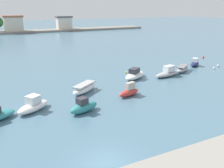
{
  "coord_description": "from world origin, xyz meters",
  "views": [
    {
      "loc": [
        -6.41,
        -13.6,
        10.52
      ],
      "look_at": [
        7.95,
        14.7,
        0.64
      ],
      "focal_mm": 40.03,
      "sensor_mm": 36.0,
      "label": 1
    }
  ],
  "objects_px": {
    "mooring_buoy_0": "(214,68)",
    "mooring_buoy_2": "(218,66)",
    "moored_boat_2": "(33,105)",
    "moored_boat_5": "(129,91)",
    "moored_boat_7": "(168,73)",
    "moored_boat_4": "(84,88)",
    "moored_boat_6": "(135,75)",
    "mooring_buoy_3": "(203,57)",
    "mooring_buoy_1": "(126,72)",
    "moored_boat_3": "(84,107)",
    "moored_boat_9": "(195,63)",
    "moored_boat_8": "(183,69)"
  },
  "relations": [
    {
      "from": "moored_boat_9",
      "to": "mooring_buoy_0",
      "type": "relative_size",
      "value": 9.16
    },
    {
      "from": "moored_boat_2",
      "to": "moored_boat_3",
      "type": "xyz_separation_m",
      "value": [
        4.59,
        -2.72,
        0.0
      ]
    },
    {
      "from": "moored_boat_8",
      "to": "mooring_buoy_0",
      "type": "xyz_separation_m",
      "value": [
        5.99,
        -1.33,
        -0.3
      ]
    },
    {
      "from": "moored_boat_5",
      "to": "mooring_buoy_2",
      "type": "height_order",
      "value": "moored_boat_5"
    },
    {
      "from": "mooring_buoy_0",
      "to": "moored_boat_2",
      "type": "bearing_deg",
      "value": -172.06
    },
    {
      "from": "moored_boat_6",
      "to": "mooring_buoy_0",
      "type": "height_order",
      "value": "moored_boat_6"
    },
    {
      "from": "moored_boat_5",
      "to": "moored_boat_6",
      "type": "relative_size",
      "value": 0.66
    },
    {
      "from": "moored_boat_6",
      "to": "moored_boat_9",
      "type": "bearing_deg",
      "value": -24.15
    },
    {
      "from": "moored_boat_9",
      "to": "mooring_buoy_3",
      "type": "relative_size",
      "value": 7.96
    },
    {
      "from": "mooring_buoy_3",
      "to": "moored_boat_8",
      "type": "bearing_deg",
      "value": -150.44
    },
    {
      "from": "moored_boat_4",
      "to": "mooring_buoy_0",
      "type": "distance_m",
      "value": 24.65
    },
    {
      "from": "moored_boat_6",
      "to": "mooring_buoy_0",
      "type": "bearing_deg",
      "value": -37.13
    },
    {
      "from": "moored_boat_5",
      "to": "moored_boat_4",
      "type": "bearing_deg",
      "value": 123.2
    },
    {
      "from": "moored_boat_5",
      "to": "moored_boat_8",
      "type": "height_order",
      "value": "moored_boat_5"
    },
    {
      "from": "moored_boat_2",
      "to": "moored_boat_7",
      "type": "height_order",
      "value": "moored_boat_2"
    },
    {
      "from": "moored_boat_4",
      "to": "mooring_buoy_2",
      "type": "xyz_separation_m",
      "value": [
        26.75,
        2.2,
        -0.32
      ]
    },
    {
      "from": "mooring_buoy_3",
      "to": "moored_boat_7",
      "type": "bearing_deg",
      "value": -153.44
    },
    {
      "from": "moored_boat_3",
      "to": "moored_boat_5",
      "type": "height_order",
      "value": "moored_boat_5"
    },
    {
      "from": "moored_boat_6",
      "to": "mooring_buoy_2",
      "type": "bearing_deg",
      "value": -33.45
    },
    {
      "from": "moored_boat_4",
      "to": "moored_boat_6",
      "type": "bearing_deg",
      "value": -21.68
    },
    {
      "from": "moored_boat_3",
      "to": "moored_boat_9",
      "type": "relative_size",
      "value": 1.06
    },
    {
      "from": "moored_boat_4",
      "to": "mooring_buoy_0",
      "type": "xyz_separation_m",
      "value": [
        24.62,
        1.24,
        -0.35
      ]
    },
    {
      "from": "moored_boat_3",
      "to": "moored_boat_5",
      "type": "relative_size",
      "value": 1.07
    },
    {
      "from": "moored_boat_8",
      "to": "mooring_buoy_1",
      "type": "bearing_deg",
      "value": 126.39
    },
    {
      "from": "moored_boat_5",
      "to": "mooring_buoy_1",
      "type": "height_order",
      "value": "moored_boat_5"
    },
    {
      "from": "moored_boat_7",
      "to": "moored_boat_9",
      "type": "height_order",
      "value": "moored_boat_7"
    },
    {
      "from": "mooring_buoy_0",
      "to": "mooring_buoy_2",
      "type": "relative_size",
      "value": 0.87
    },
    {
      "from": "moored_boat_3",
      "to": "moored_boat_9",
      "type": "distance_m",
      "value": 27.73
    },
    {
      "from": "moored_boat_3",
      "to": "moored_boat_7",
      "type": "xyz_separation_m",
      "value": [
        16.82,
        7.18,
        -0.04
      ]
    },
    {
      "from": "moored_boat_5",
      "to": "moored_boat_7",
      "type": "distance_m",
      "value": 11.27
    },
    {
      "from": "moored_boat_3",
      "to": "moored_boat_4",
      "type": "relative_size",
      "value": 0.8
    },
    {
      "from": "moored_boat_5",
      "to": "moored_boat_8",
      "type": "bearing_deg",
      "value": 7.25
    },
    {
      "from": "mooring_buoy_3",
      "to": "mooring_buoy_0",
      "type": "bearing_deg",
      "value": -126.04
    },
    {
      "from": "moored_boat_2",
      "to": "moored_boat_4",
      "type": "height_order",
      "value": "moored_boat_2"
    },
    {
      "from": "moored_boat_4",
      "to": "mooring_buoy_1",
      "type": "bearing_deg",
      "value": -5.74
    },
    {
      "from": "moored_boat_2",
      "to": "moored_boat_9",
      "type": "distance_m",
      "value": 31.25
    },
    {
      "from": "mooring_buoy_0",
      "to": "moored_boat_5",
      "type": "bearing_deg",
      "value": -166.15
    },
    {
      "from": "moored_boat_2",
      "to": "moored_boat_5",
      "type": "distance_m",
      "value": 11.35
    },
    {
      "from": "moored_boat_3",
      "to": "moored_boat_8",
      "type": "bearing_deg",
      "value": 2.79
    },
    {
      "from": "moored_boat_6",
      "to": "moored_boat_9",
      "type": "height_order",
      "value": "moored_boat_6"
    },
    {
      "from": "mooring_buoy_1",
      "to": "mooring_buoy_3",
      "type": "height_order",
      "value": "mooring_buoy_3"
    },
    {
      "from": "moored_boat_5",
      "to": "moored_boat_9",
      "type": "xyz_separation_m",
      "value": [
        18.94,
        8.32,
        -0.04
      ]
    },
    {
      "from": "moored_boat_4",
      "to": "moored_boat_5",
      "type": "distance_m",
      "value": 5.8
    },
    {
      "from": "moored_boat_4",
      "to": "mooring_buoy_1",
      "type": "distance_m",
      "value": 11.14
    },
    {
      "from": "moored_boat_9",
      "to": "mooring_buoy_0",
      "type": "bearing_deg",
      "value": -100.18
    },
    {
      "from": "moored_boat_2",
      "to": "moored_boat_7",
      "type": "relative_size",
      "value": 0.77
    },
    {
      "from": "moored_boat_6",
      "to": "moored_boat_9",
      "type": "xyz_separation_m",
      "value": [
        14.24,
        2.06,
        -0.05
      ]
    },
    {
      "from": "moored_boat_5",
      "to": "mooring_buoy_0",
      "type": "distance_m",
      "value": 20.79
    },
    {
      "from": "moored_boat_7",
      "to": "moored_boat_3",
      "type": "bearing_deg",
      "value": -168.23
    },
    {
      "from": "moored_boat_6",
      "to": "mooring_buoy_3",
      "type": "relative_size",
      "value": 12.08
    }
  ]
}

